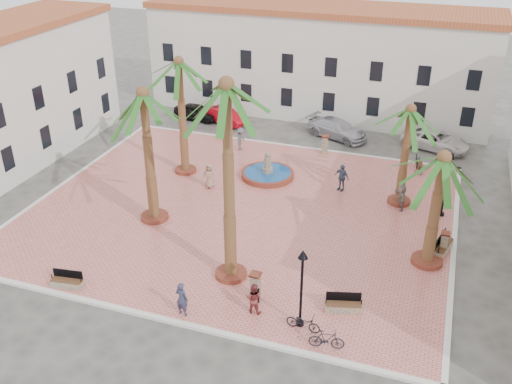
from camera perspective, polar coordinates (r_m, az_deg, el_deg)
ground at (r=36.46m, az=-1.49°, el=-1.98°), size 120.00×120.00×0.00m
plaza at (r=36.42m, az=-1.49°, el=-1.88°), size 26.00×22.00×0.15m
kerb_n at (r=45.79m, az=3.33°, el=4.62°), size 26.30×0.30×0.16m
kerb_s at (r=28.24m, az=-9.47°, el=-12.40°), size 26.30×0.30×0.16m
kerb_e at (r=34.70m, az=19.16°, el=-5.26°), size 0.30×22.30×0.16m
kerb_w at (r=42.27m, az=-18.24°, el=1.09°), size 0.30×22.30×0.16m
building_north at (r=52.53m, az=6.27°, el=13.00°), size 30.40×7.40×9.50m
fountain at (r=40.45m, az=1.16°, el=1.88°), size 3.75×3.75×1.94m
palm_nw at (r=39.06m, az=-7.66°, el=11.62°), size 5.04×5.04×8.42m
palm_sw at (r=32.98m, az=-11.11°, el=8.18°), size 5.57×5.57×8.47m
palm_s at (r=26.06m, az=-2.94°, el=8.56°), size 5.46×5.46×10.80m
palm_e at (r=30.15m, az=18.08°, el=1.84°), size 5.53×5.53×6.70m
palm_ne at (r=36.05m, az=15.10°, el=6.85°), size 4.86×4.86×6.75m
bench_s at (r=31.11m, az=-18.35°, el=-8.57°), size 1.76×0.75×0.90m
bench_se at (r=28.37m, az=8.73°, el=-11.22°), size 1.88×1.01×0.95m
bench_e at (r=33.81m, az=18.17°, el=-5.28°), size 1.08×2.06×1.04m
bench_ne at (r=43.09m, az=15.95°, el=2.45°), size 0.73×1.79×0.92m
lamppost_s at (r=25.78m, az=4.63°, el=-8.30°), size 0.45×0.45×4.19m
lamppost_e at (r=36.30m, az=18.67°, el=1.81°), size 0.47×0.47×4.34m
bollard_se at (r=28.50m, az=-0.07°, el=-9.33°), size 0.56×0.56×1.50m
bollard_n at (r=44.28m, az=6.92°, el=4.78°), size 0.58×0.58×1.46m
bollard_e at (r=33.42m, az=18.29°, el=-4.85°), size 0.50×0.50×1.39m
litter_bin at (r=28.52m, az=-0.06°, el=-10.29°), size 0.40×0.40×0.77m
cyclist_a at (r=27.69m, az=-7.43°, el=-10.54°), size 0.72×0.53×1.82m
bicycle_a at (r=27.01m, az=4.74°, el=-12.85°), size 1.70×0.72×0.87m
cyclist_b at (r=27.66m, az=-0.24°, el=-10.59°), size 0.79×0.62×1.61m
bicycle_b at (r=26.19m, az=7.08°, el=-14.43°), size 1.66×0.73×0.96m
pedestrian_fountain_a at (r=38.79m, az=-4.69°, el=1.62°), size 0.93×0.66×1.79m
pedestrian_fountain_b at (r=38.76m, az=8.55°, el=1.47°), size 1.21×0.90×1.91m
pedestrian_north at (r=44.55m, az=-1.55°, el=5.33°), size 0.67×1.17×1.80m
pedestrian_east at (r=37.16m, az=14.32°, el=-0.48°), size 1.11×1.71×1.77m
car_black at (r=51.50m, az=-5.95°, el=7.97°), size 4.27×2.00×1.41m
car_red at (r=50.43m, az=-3.21°, el=7.63°), size 4.51×2.79×1.40m
car_silver at (r=47.77m, az=8.12°, el=6.27°), size 5.65×3.93×1.52m
car_white at (r=47.31m, az=17.49°, el=4.96°), size 5.71×3.84×1.45m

